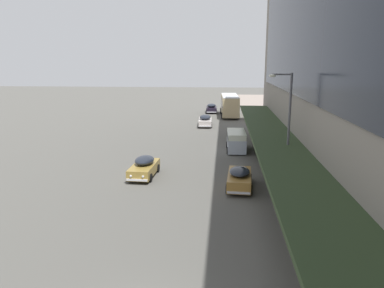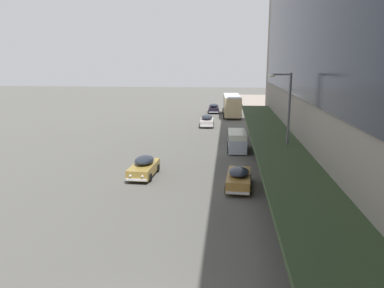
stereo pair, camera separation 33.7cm
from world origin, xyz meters
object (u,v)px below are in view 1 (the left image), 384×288
sedan_lead_near (144,167)px  vw_van (236,140)px  sedan_second_mid (239,178)px  sedan_trailing_mid (205,120)px  transit_bus_kerbside_front (230,104)px  sedan_far_back (212,108)px  street_lamp (287,125)px  fire_hydrant (307,240)px

sedan_lead_near → vw_van: (7.35, 9.30, 0.33)m
sedan_second_mid → sedan_trailing_mid: sedan_trailing_mid is taller
transit_bus_kerbside_front → sedan_second_mid: 35.48m
sedan_far_back → sedan_trailing_mid: sedan_trailing_mid is taller
sedan_lead_near → sedan_far_back: (3.90, 37.58, 0.02)m
sedan_trailing_mid → street_lamp: street_lamp is taller
sedan_far_back → sedan_trailing_mid: bearing=-91.5°
fire_hydrant → transit_bus_kerbside_front: bearing=94.1°
transit_bus_kerbside_front → sedan_far_back: bearing=125.6°
street_lamp → transit_bus_kerbside_front: bearing=95.0°
sedan_far_back → vw_van: bearing=-83.0°
sedan_second_mid → sedan_lead_near: size_ratio=1.00×
street_lamp → sedan_lead_near: bearing=163.0°
vw_van → sedan_far_back: bearing=97.0°
sedan_second_mid → fire_hydrant: bearing=-71.6°
transit_bus_kerbside_front → sedan_trailing_mid: size_ratio=1.94×
sedan_far_back → street_lamp: (6.24, -40.69, 3.89)m
sedan_lead_near → sedan_trailing_mid: 23.74m
sedan_second_mid → sedan_lead_near: 7.56m
sedan_second_mid → sedan_far_back: (-3.35, 39.75, 0.03)m
street_lamp → vw_van: bearing=102.7°
sedan_lead_near → vw_van: size_ratio=0.96×
transit_bus_kerbside_front → fire_hydrant: 44.24m
sedan_lead_near → fire_hydrant: bearing=-46.9°
transit_bus_kerbside_front → fire_hydrant: size_ratio=13.22×
transit_bus_kerbside_front → sedan_second_mid: (0.27, -35.46, -1.21)m
transit_bus_kerbside_front → sedan_lead_near: transit_bus_kerbside_front is taller
vw_van → street_lamp: bearing=-77.3°
street_lamp → fire_hydrant: bearing=-90.1°
transit_bus_kerbside_front → sedan_lead_near: 34.04m
transit_bus_kerbside_front → sedan_trailing_mid: 10.48m
sedan_second_mid → sedan_lead_near: bearing=163.4°
sedan_lead_near → sedan_trailing_mid: sedan_trailing_mid is taller
sedan_trailing_mid → vw_van: (3.83, -14.17, 0.31)m
street_lamp → fire_hydrant: (-0.02, -7.70, -4.18)m
transit_bus_kerbside_front → sedan_second_mid: size_ratio=2.10×
transit_bus_kerbside_front → sedan_lead_near: bearing=-101.8°
sedan_second_mid → vw_van: (0.10, 11.46, 0.34)m
sedan_lead_near → fire_hydrant: (10.12, -10.81, -0.27)m
transit_bus_kerbside_front → vw_van: transit_bus_kerbside_front is taller
sedan_second_mid → fire_hydrant: (2.87, -8.65, -0.26)m
sedan_lead_near → sedan_far_back: sedan_far_back is taller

